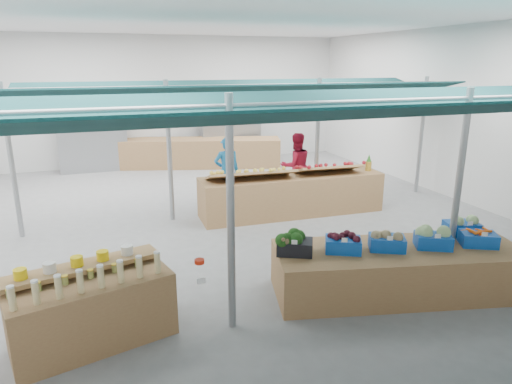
{
  "coord_description": "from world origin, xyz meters",
  "views": [
    {
      "loc": [
        -2.5,
        -9.07,
        3.33
      ],
      "look_at": [
        0.2,
        -1.6,
        1.07
      ],
      "focal_mm": 32.0,
      "sensor_mm": 36.0,
      "label": 1
    }
  ],
  "objects_px": {
    "bottle_shelf": "(91,307)",
    "crate_stack": "(475,259)",
    "vendor_right": "(296,166)",
    "vendor_left": "(227,172)",
    "fruit_counter": "(292,195)",
    "veg_counter": "(397,271)"
  },
  "relations": [
    {
      "from": "bottle_shelf",
      "to": "crate_stack",
      "type": "height_order",
      "value": "bottle_shelf"
    },
    {
      "from": "veg_counter",
      "to": "crate_stack",
      "type": "height_order",
      "value": "veg_counter"
    },
    {
      "from": "veg_counter",
      "to": "fruit_counter",
      "type": "relative_size",
      "value": 0.87
    },
    {
      "from": "crate_stack",
      "to": "veg_counter",
      "type": "bearing_deg",
      "value": -177.43
    },
    {
      "from": "vendor_left",
      "to": "vendor_right",
      "type": "xyz_separation_m",
      "value": [
        1.8,
        0.0,
        0.0
      ]
    },
    {
      "from": "fruit_counter",
      "to": "veg_counter",
      "type": "bearing_deg",
      "value": -88.66
    },
    {
      "from": "bottle_shelf",
      "to": "vendor_right",
      "type": "height_order",
      "value": "vendor_right"
    },
    {
      "from": "bottle_shelf",
      "to": "vendor_left",
      "type": "height_order",
      "value": "vendor_left"
    },
    {
      "from": "veg_counter",
      "to": "crate_stack",
      "type": "bearing_deg",
      "value": 16.13
    },
    {
      "from": "vendor_right",
      "to": "vendor_left",
      "type": "bearing_deg",
      "value": 2.05
    },
    {
      "from": "fruit_counter",
      "to": "vendor_right",
      "type": "xyz_separation_m",
      "value": [
        0.6,
        1.1,
        0.39
      ]
    },
    {
      "from": "vendor_left",
      "to": "fruit_counter",
      "type": "bearing_deg",
      "value": 139.54
    },
    {
      "from": "bottle_shelf",
      "to": "crate_stack",
      "type": "xyz_separation_m",
      "value": [
        5.85,
        -0.17,
        -0.18
      ]
    },
    {
      "from": "fruit_counter",
      "to": "vendor_left",
      "type": "height_order",
      "value": "vendor_left"
    },
    {
      "from": "crate_stack",
      "to": "vendor_right",
      "type": "xyz_separation_m",
      "value": [
        -0.91,
        4.98,
        0.56
      ]
    },
    {
      "from": "fruit_counter",
      "to": "vendor_left",
      "type": "xyz_separation_m",
      "value": [
        -1.2,
        1.1,
        0.39
      ]
    },
    {
      "from": "vendor_right",
      "to": "veg_counter",
      "type": "bearing_deg",
      "value": 84.72
    },
    {
      "from": "vendor_left",
      "to": "vendor_right",
      "type": "bearing_deg",
      "value": -177.95
    },
    {
      "from": "bottle_shelf",
      "to": "crate_stack",
      "type": "distance_m",
      "value": 5.86
    },
    {
      "from": "veg_counter",
      "to": "vendor_left",
      "type": "xyz_separation_m",
      "value": [
        -1.15,
        5.05,
        0.48
      ]
    },
    {
      "from": "bottle_shelf",
      "to": "crate_stack",
      "type": "relative_size",
      "value": 3.72
    },
    {
      "from": "bottle_shelf",
      "to": "crate_stack",
      "type": "bearing_deg",
      "value": -15.68
    }
  ]
}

